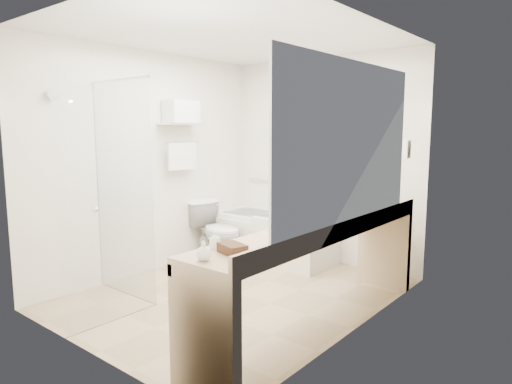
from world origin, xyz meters
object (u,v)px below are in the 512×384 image
Objects in this scene: vanity_counter at (318,252)px; toilet at (217,232)px; water_bottle_left at (379,201)px; amenity_basket at (232,249)px; bathtub at (272,237)px.

toilet is at bearing 156.71° from vanity_counter.
water_bottle_left reaches higher than vanity_counter.
toilet is at bearing 136.23° from amenity_basket.
toilet is 3.96× the size of amenity_basket.
amenity_basket is at bearing -91.03° from vanity_counter.
bathtub is 8.45× the size of amenity_basket.
vanity_counter reaches higher than amenity_basket.
vanity_counter is at bearing -42.35° from bathtub.
vanity_counter is 14.03× the size of water_bottle_left.
toilet is 2.09m from water_bottle_left.
water_bottle_left is (2.00, 0.24, 0.57)m from toilet.
vanity_counter is 3.60× the size of toilet.
amenity_basket is at bearing -126.04° from toilet.
water_bottle_left is (0.02, 1.09, 0.30)m from vanity_counter.
toilet is (-1.97, 0.85, -0.27)m from vanity_counter.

